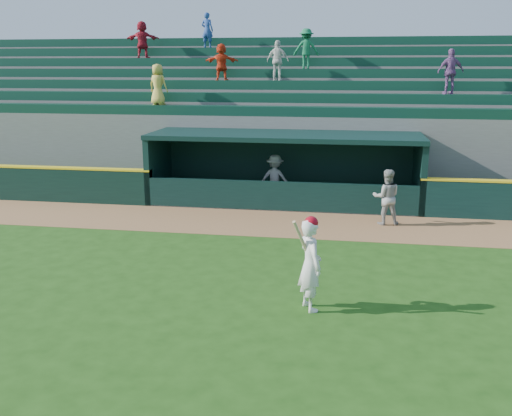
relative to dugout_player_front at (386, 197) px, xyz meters
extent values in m
plane|color=#204812|center=(-3.40, -5.37, -0.86)|extent=(120.00, 120.00, 0.00)
cube|color=#95653B|center=(-3.40, -0.47, -0.85)|extent=(40.00, 3.00, 0.01)
imported|color=#9D9C97|center=(0.00, 0.00, 0.00)|extent=(0.88, 0.72, 1.71)
imported|color=#A5A49F|center=(-3.74, 2.43, -0.01)|extent=(1.16, 0.76, 1.69)
cube|color=slate|center=(-3.40, 2.33, -0.84)|extent=(9.00, 2.60, 0.04)
cube|color=black|center=(-8.00, 2.33, 0.29)|extent=(0.20, 2.60, 2.30)
cube|color=black|center=(1.20, 2.33, 0.29)|extent=(0.20, 2.60, 2.30)
cube|color=black|center=(-3.40, 3.63, 0.29)|extent=(9.40, 0.20, 2.30)
cube|color=black|center=(-3.40, 2.33, 1.52)|extent=(9.40, 2.80, 0.16)
cube|color=black|center=(-3.40, 1.11, -0.36)|extent=(9.00, 0.16, 1.00)
cube|color=brown|center=(-3.40, 3.13, -0.61)|extent=(8.40, 0.45, 0.10)
cube|color=slate|center=(-3.40, 4.15, 0.60)|extent=(34.00, 0.85, 2.91)
cube|color=#0F3828|center=(-3.40, 4.03, 2.23)|extent=(34.00, 0.60, 0.36)
cube|color=slate|center=(-3.40, 5.00, 0.82)|extent=(34.00, 0.85, 3.36)
cube|color=#0F3828|center=(-3.40, 4.88, 2.68)|extent=(34.00, 0.60, 0.36)
cube|color=slate|center=(-3.40, 5.85, 1.05)|extent=(34.00, 0.85, 3.81)
cube|color=#0F3828|center=(-3.40, 5.73, 3.13)|extent=(34.00, 0.60, 0.36)
cube|color=slate|center=(-3.40, 6.70, 1.27)|extent=(34.00, 0.85, 4.26)
cube|color=#0F3828|center=(-3.40, 6.58, 3.58)|extent=(34.00, 0.60, 0.36)
cube|color=slate|center=(-3.40, 7.55, 1.50)|extent=(34.00, 0.85, 4.71)
cube|color=#0F3828|center=(-3.40, 7.43, 4.03)|extent=(34.00, 0.60, 0.36)
cube|color=slate|center=(-3.40, 8.40, 1.72)|extent=(34.00, 0.85, 5.16)
cube|color=#0F3828|center=(-3.40, 8.28, 4.48)|extent=(34.00, 0.60, 0.36)
cube|color=slate|center=(-3.40, 9.25, 1.95)|extent=(34.00, 0.85, 5.61)
cube|color=#0F3828|center=(-3.40, 9.13, 4.93)|extent=(34.00, 0.60, 0.36)
cube|color=slate|center=(-3.40, 9.83, 1.95)|extent=(34.50, 0.30, 5.61)
imported|color=silver|center=(-4.10, 5.75, 4.09)|extent=(0.97, 0.56, 1.54)
imported|color=#AC1A2B|center=(-10.29, 7.45, 4.99)|extent=(1.48, 0.60, 1.56)
imported|color=#284893|center=(-7.58, 8.30, 5.41)|extent=(0.60, 0.46, 1.50)
imported|color=#176A3F|center=(-3.05, 6.60, 4.55)|extent=(1.06, 0.67, 1.57)
imported|color=gold|center=(-8.49, 4.05, 3.18)|extent=(0.85, 0.66, 1.54)
imported|color=#82528D|center=(2.36, 4.90, 3.68)|extent=(1.01, 0.58, 1.62)
imported|color=red|center=(-6.38, 5.75, 4.03)|extent=(1.37, 0.57, 1.43)
imported|color=white|center=(-1.84, -6.68, 0.07)|extent=(0.71, 0.80, 1.85)
sphere|color=#A70918|center=(-1.84, -6.68, 0.92)|extent=(0.27, 0.27, 0.27)
cylinder|color=#DABB8C|center=(-2.02, -6.90, 0.69)|extent=(0.30, 0.45, 0.76)
camera|label=1|loc=(-1.16, -17.30, 3.86)|focal=40.00mm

